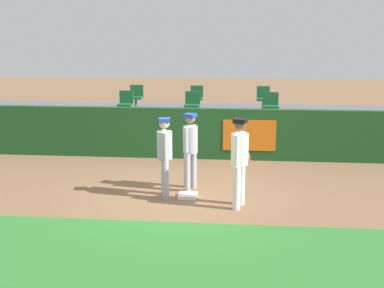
% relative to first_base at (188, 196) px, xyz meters
% --- Properties ---
extents(ground_plane, '(60.00, 60.00, 0.00)m').
position_rel_first_base_xyz_m(ground_plane, '(-0.27, 0.11, -0.04)').
color(ground_plane, brown).
extents(grass_foreground_strip, '(18.00, 2.80, 0.01)m').
position_rel_first_base_xyz_m(grass_foreground_strip, '(-0.27, -2.92, -0.04)').
color(grass_foreground_strip, '#2D722D').
rests_on(grass_foreground_strip, ground_plane).
extents(first_base, '(0.40, 0.40, 0.08)m').
position_rel_first_base_xyz_m(first_base, '(0.00, 0.00, 0.00)').
color(first_base, white).
rests_on(first_base, ground_plane).
extents(player_fielder_home, '(0.47, 0.55, 1.88)m').
position_rel_first_base_xyz_m(player_fielder_home, '(1.14, -0.50, 1.05)').
color(player_fielder_home, white).
rests_on(player_fielder_home, ground_plane).
extents(player_runner_visitor, '(0.44, 0.48, 1.80)m').
position_rel_first_base_xyz_m(player_runner_visitor, '(-0.00, 0.59, 1.00)').
color(player_runner_visitor, '#9EA3AD').
rests_on(player_runner_visitor, ground_plane).
extents(player_coach_visitor, '(0.40, 0.49, 1.78)m').
position_rel_first_base_xyz_m(player_coach_visitor, '(-0.51, 0.01, 0.99)').
color(player_coach_visitor, '#9EA3AD').
rests_on(player_coach_visitor, ground_plane).
extents(field_wall, '(18.00, 0.26, 1.48)m').
position_rel_first_base_xyz_m(field_wall, '(-0.27, 3.59, 0.70)').
color(field_wall, '#19471E').
rests_on(field_wall, ground_plane).
extents(bleacher_platform, '(18.00, 4.80, 0.95)m').
position_rel_first_base_xyz_m(bleacher_platform, '(-0.27, 6.16, 0.44)').
color(bleacher_platform, '#59595E').
rests_on(bleacher_platform, ground_plane).
extents(seat_front_center, '(0.47, 0.44, 0.84)m').
position_rel_first_base_xyz_m(seat_front_center, '(-0.39, 5.03, 1.38)').
color(seat_front_center, '#4C4C51').
rests_on(seat_front_center, bleacher_platform).
extents(seat_back_left, '(0.47, 0.44, 0.84)m').
position_rel_first_base_xyz_m(seat_back_left, '(-2.57, 6.83, 1.38)').
color(seat_back_left, '#4C4C51').
rests_on(seat_back_left, bleacher_platform).
extents(seat_back_center, '(0.45, 0.44, 0.84)m').
position_rel_first_base_xyz_m(seat_back_center, '(-0.42, 6.83, 1.38)').
color(seat_back_center, '#4C4C51').
rests_on(seat_back_center, bleacher_platform).
extents(seat_back_right, '(0.45, 0.44, 0.84)m').
position_rel_first_base_xyz_m(seat_back_right, '(1.91, 6.83, 1.38)').
color(seat_back_right, '#4C4C51').
rests_on(seat_back_right, bleacher_platform).
extents(seat_front_right, '(0.48, 0.44, 0.84)m').
position_rel_first_base_xyz_m(seat_front_right, '(2.07, 5.03, 1.38)').
color(seat_front_right, '#4C4C51').
rests_on(seat_front_right, bleacher_platform).
extents(seat_front_left, '(0.45, 0.44, 0.84)m').
position_rel_first_base_xyz_m(seat_front_left, '(-2.53, 5.03, 1.38)').
color(seat_front_left, '#4C4C51').
rests_on(seat_front_left, bleacher_platform).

